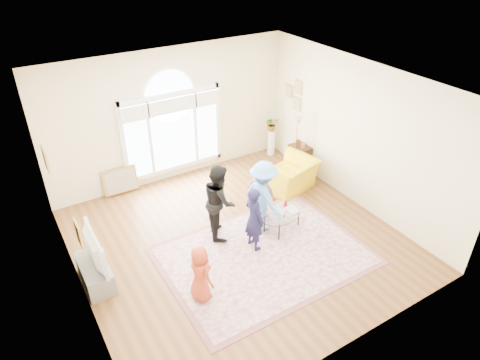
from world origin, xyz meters
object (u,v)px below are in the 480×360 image
area_rug (264,256)px  coffee_table (282,213)px  armchair (290,175)px  television (90,250)px  tv_console (95,273)px

area_rug → coffee_table: bearing=33.4°
armchair → television: bearing=-5.6°
tv_console → armchair: armchair is taller
television → armchair: size_ratio=0.95×
area_rug → television: 3.18m
television → coffee_table: bearing=-7.4°
tv_console → coffee_table: size_ratio=0.85×
coffee_table → armchair: bearing=31.4°
television → tv_console: bearing=180.0°
tv_console → area_rug: bearing=-18.6°
coffee_table → area_rug: bearing=-162.6°
area_rug → tv_console: bearing=161.4°
tv_console → coffee_table: coffee_table is taller
tv_console → armchair: 4.86m
area_rug → coffee_table: 1.01m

